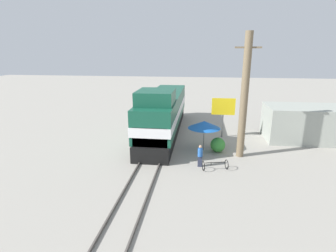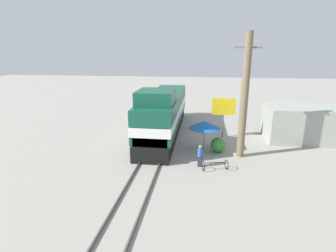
{
  "view_description": "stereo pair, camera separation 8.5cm",
  "coord_description": "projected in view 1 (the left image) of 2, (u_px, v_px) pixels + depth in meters",
  "views": [
    {
      "loc": [
        3.44,
        -20.57,
        7.7
      ],
      "look_at": [
        1.2,
        -3.01,
        2.6
      ],
      "focal_mm": 28.0,
      "sensor_mm": 36.0,
      "label": 1
    },
    {
      "loc": [
        3.52,
        -20.56,
        7.7
      ],
      "look_at": [
        1.2,
        -3.01,
        2.6
      ],
      "focal_mm": 28.0,
      "sensor_mm": 36.0,
      "label": 2
    }
  ],
  "objects": [
    {
      "name": "ground_plane",
      "position": [
        158.0,
        145.0,
        22.16
      ],
      "size": [
        120.0,
        120.0,
        0.0
      ],
      "primitive_type": "plane",
      "color": "gray"
    },
    {
      "name": "locomotive",
      "position": [
        163.0,
        113.0,
        24.48
      ],
      "size": [
        2.99,
        14.97,
        4.8
      ],
      "color": "black",
      "rests_on": "ground_plane"
    },
    {
      "name": "billboard_sign",
      "position": [
        223.0,
        109.0,
        23.56
      ],
      "size": [
        2.08,
        0.12,
        3.62
      ],
      "color": "#595959",
      "rests_on": "ground_plane"
    },
    {
      "name": "bicycle",
      "position": [
        215.0,
        165.0,
        17.49
      ],
      "size": [
        1.77,
        1.08,
        0.67
      ],
      "rotation": [
        0.0,
        0.0,
        -1.31
      ],
      "color": "black",
      "rests_on": "ground_plane"
    },
    {
      "name": "vendor_umbrella",
      "position": [
        204.0,
        125.0,
        20.51
      ],
      "size": [
        2.55,
        2.55,
        2.41
      ],
      "color": "#4C4C4C",
      "rests_on": "ground_plane"
    },
    {
      "name": "person_bystander",
      "position": [
        200.0,
        155.0,
        17.88
      ],
      "size": [
        0.34,
        0.34,
        1.56
      ],
      "color": "#2D3347",
      "rests_on": "ground_plane"
    },
    {
      "name": "rail_far",
      "position": [
        167.0,
        145.0,
        22.05
      ],
      "size": [
        0.08,
        30.58,
        0.15
      ],
      "primitive_type": "cube",
      "color": "#4C4742",
      "rests_on": "ground_plane"
    },
    {
      "name": "rail_near",
      "position": [
        150.0,
        144.0,
        22.22
      ],
      "size": [
        0.08,
        30.58,
        0.15
      ],
      "primitive_type": "cube",
      "color": "#4C4742",
      "rests_on": "ground_plane"
    },
    {
      "name": "building_block_distant",
      "position": [
        305.0,
        123.0,
        23.17
      ],
      "size": [
        6.8,
        4.06,
        3.02
      ],
      "primitive_type": "cube",
      "color": "#999E93",
      "rests_on": "ground_plane"
    },
    {
      "name": "utility_pole",
      "position": [
        244.0,
        97.0,
        18.65
      ],
      "size": [
        1.8,
        0.54,
        8.99
      ],
      "color": "#726047",
      "rests_on": "ground_plane"
    },
    {
      "name": "shrub_cluster",
      "position": [
        218.0,
        145.0,
        20.57
      ],
      "size": [
        1.16,
        1.16,
        1.16
      ],
      "primitive_type": "sphere",
      "color": "#388C38",
      "rests_on": "ground_plane"
    }
  ]
}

